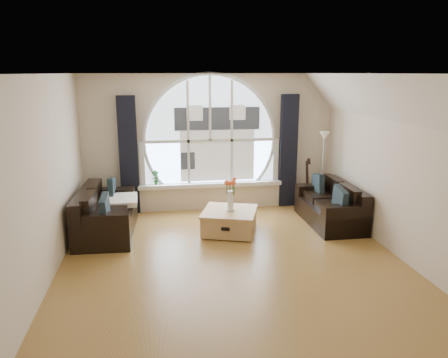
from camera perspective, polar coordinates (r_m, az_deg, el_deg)
ground at (r=6.45m, az=1.25°, el=-11.02°), size 5.00×5.50×0.01m
ceiling at (r=5.85m, az=1.39°, el=13.73°), size 5.00×5.50×0.01m
wall_back at (r=8.68m, az=-1.88°, el=4.82°), size 5.00×0.01×2.70m
wall_front at (r=3.46m, az=9.45°, el=-9.55°), size 5.00×0.01×2.70m
wall_left at (r=6.10m, az=-22.49°, el=-0.13°), size 0.01×5.50×2.70m
wall_right at (r=6.89m, az=22.24°, el=1.41°), size 0.01×5.50×2.70m
attic_slope at (r=6.62m, az=20.78°, el=9.83°), size 0.92×5.50×0.72m
arched_window at (r=8.61m, az=-1.87°, el=6.60°), size 2.60×0.06×2.15m
window_sill at (r=8.75m, az=-1.76°, el=-0.71°), size 2.90×0.22×0.08m
window_frame at (r=8.58m, az=-1.85°, el=6.58°), size 2.76×0.08×2.15m
neighbor_house at (r=8.63m, az=-0.86°, el=5.79°), size 1.70×0.02×1.50m
curtain_left at (r=8.55m, az=-12.49°, el=3.01°), size 0.35×0.12×2.30m
curtain_right at (r=8.93m, az=8.49°, el=3.64°), size 0.35×0.12×2.30m
sofa_left at (r=7.69m, az=-15.25°, el=-4.14°), size 0.95×1.80×0.78m
sofa_right at (r=8.15m, az=13.83°, el=-3.03°), size 0.82×1.63×0.73m
coffee_chest at (r=7.53m, az=0.73°, el=-5.47°), size 1.13×1.13×0.44m
throw_blanket at (r=7.92m, az=-13.39°, el=-2.75°), size 0.56×0.56×0.10m
vase_flowers at (r=7.37m, az=0.88°, el=-1.28°), size 0.24×0.24×0.70m
floor_lamp at (r=8.78m, az=12.85°, el=0.93°), size 0.24×0.24×1.60m
guitar at (r=8.94m, az=10.75°, el=-0.51°), size 0.37×0.26×1.06m
potted_plant at (r=8.65m, az=-9.02°, el=0.21°), size 0.17×0.13×0.29m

